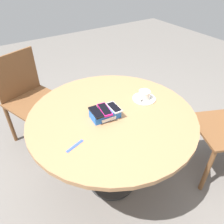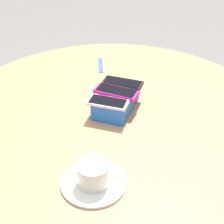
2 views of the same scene
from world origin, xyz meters
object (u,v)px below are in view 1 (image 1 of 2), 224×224
round_table (112,125)px  lanyard_strap (75,146)px  saucer (144,99)px  coffee_cup (144,95)px  phone_black (96,112)px  chair_far_side (31,98)px  phone_box (105,114)px  phone_white (114,107)px  phone_magenta (105,110)px

round_table → lanyard_strap: bearing=-158.2°
saucer → coffee_cup: bearing=-158.3°
phone_black → chair_far_side: (-0.22, 0.90, -0.31)m
phone_box → lanyard_strap: 0.31m
phone_white → saucer: bearing=7.8°
phone_box → saucer: 0.36m
phone_black → phone_white: bearing=-8.3°
round_table → lanyard_strap: (-0.34, -0.13, 0.09)m
phone_box → lanyard_strap: phone_box is taller
lanyard_strap → phone_box: bearing=25.1°
coffee_cup → lanyard_strap: coffee_cup is taller
phone_magenta → lanyard_strap: phone_magenta is taller
phone_box → phone_black: 0.07m
coffee_cup → lanyard_strap: bearing=-165.6°
lanyard_strap → chair_far_side: 1.07m
round_table → phone_black: (-0.12, 0.01, 0.15)m
round_table → phone_black: phone_black is taller
round_table → phone_box: bearing=-177.6°
round_table → phone_magenta: size_ratio=7.57×
coffee_cup → lanyard_strap: size_ratio=0.92×
phone_magenta → chair_far_side: 1.01m
round_table → saucer: (0.30, 0.03, 0.09)m
saucer → phone_magenta: bearing=-174.8°
phone_white → coffee_cup: size_ratio=1.16×
phone_box → round_table: bearing=2.4°
phone_box → phone_white: bearing=-8.1°
phone_box → saucer: bearing=5.0°
phone_box → chair_far_side: bearing=107.3°
round_table → saucer: 0.32m
phone_black → chair_far_side: chair_far_side is taller
phone_box → saucer: phone_box is taller
phone_box → coffee_cup: size_ratio=1.74×
phone_magenta → chair_far_side: chair_far_side is taller
phone_box → chair_far_side: (-0.28, 0.91, -0.28)m
phone_box → phone_magenta: phone_magenta is taller
phone_box → chair_far_side: chair_far_side is taller
phone_box → phone_magenta: bearing=-150.7°
chair_far_side → lanyard_strap: bearing=-89.8°
phone_black → phone_white: (0.12, -0.02, -0.00)m
phone_box → phone_black: (-0.06, 0.01, 0.03)m
round_table → coffee_cup: (0.30, 0.03, 0.13)m
chair_far_side → phone_white: bearing=-69.3°
phone_black → saucer: size_ratio=0.81×
round_table → phone_white: (0.01, -0.01, 0.15)m
saucer → chair_far_side: (-0.64, 0.88, -0.25)m
saucer → chair_far_side: 1.12m
phone_box → phone_magenta: (-0.00, -0.00, 0.03)m
round_table → phone_magenta: 0.16m
phone_box → lanyard_strap: bearing=-154.9°
round_table → phone_magenta: (-0.06, -0.00, 0.15)m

